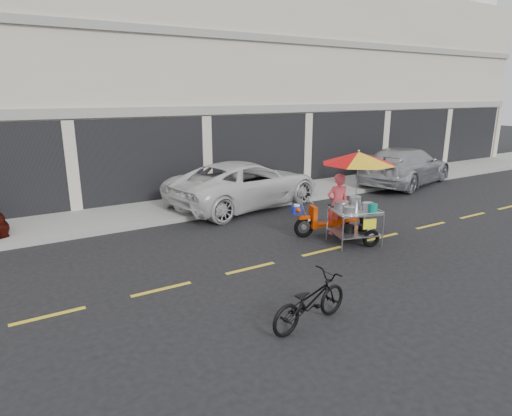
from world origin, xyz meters
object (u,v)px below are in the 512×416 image
near_bicycle (310,301)px  food_vendor_rig (349,183)px  white_pickup (246,184)px  silver_pickup (405,166)px

near_bicycle → food_vendor_rig: (3.45, 2.87, 1.06)m
white_pickup → near_bicycle: white_pickup is taller
silver_pickup → near_bicycle: 12.34m
near_bicycle → food_vendor_rig: food_vendor_rig is taller
white_pickup → silver_pickup: silver_pickup is taller
silver_pickup → near_bicycle: (-10.28, -6.83, -0.34)m
silver_pickup → food_vendor_rig: (-6.82, -3.96, 0.72)m
silver_pickup → food_vendor_rig: food_vendor_rig is taller
silver_pickup → near_bicycle: size_ratio=3.27×
silver_pickup → food_vendor_rig: size_ratio=2.24×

